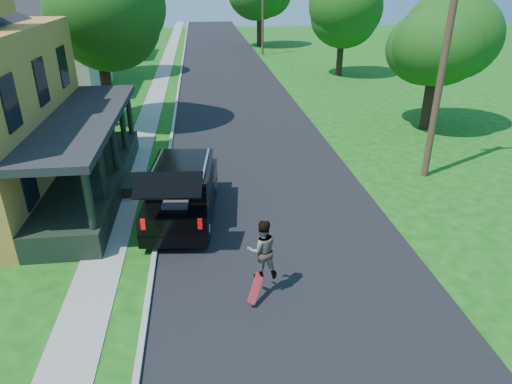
{
  "coord_description": "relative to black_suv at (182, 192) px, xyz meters",
  "views": [
    {
      "loc": [
        -2.37,
        -11.05,
        7.79
      ],
      "look_at": [
        -0.67,
        3.0,
        1.06
      ],
      "focal_mm": 32.0,
      "sensor_mm": 36.0,
      "label": 1
    }
  ],
  "objects": [
    {
      "name": "neighbor_house_far",
      "position": [
        -10.3,
        36.49,
        3.21
      ],
      "size": [
        12.78,
        12.78,
        8.3
      ],
      "color": "#A6A093",
      "rests_on": "ground"
    },
    {
      "name": "neighbor_house_mid",
      "position": [
        -10.3,
        20.49,
        3.21
      ],
      "size": [
        12.78,
        12.78,
        8.3
      ],
      "color": "#A6A093",
      "rests_on": "ground"
    },
    {
      "name": "street",
      "position": [
        3.2,
        16.49,
        -0.98
      ],
      "size": [
        8.0,
        120.0,
        0.02
      ],
      "primitive_type": "cube",
      "color": "black",
      "rests_on": "ground"
    },
    {
      "name": "tree_left_mid",
      "position": [
        -4.41,
        11.69,
        5.31
      ],
      "size": [
        6.87,
        6.91,
        9.63
      ],
      "rotation": [
        0.0,
        0.0,
        -0.15
      ],
      "color": "black",
      "rests_on": "ground"
    },
    {
      "name": "sidewalk",
      "position": [
        -2.4,
        16.49,
        -0.98
      ],
      "size": [
        1.3,
        120.0,
        0.03
      ],
      "primitive_type": "cube",
      "color": "gray",
      "rests_on": "ground"
    },
    {
      "name": "skateboard",
      "position": [
        1.98,
        -5.02,
        -0.56
      ],
      "size": [
        0.52,
        0.6,
        0.65
      ],
      "rotation": [
        0.0,
        0.0,
        -0.01
      ],
      "color": "#AA0E13",
      "rests_on": "ground"
    },
    {
      "name": "front_walk",
      "position": [
        -6.3,
        2.49,
        -0.98
      ],
      "size": [
        6.5,
        1.2,
        0.03
      ],
      "primitive_type": "cube",
      "color": "gray",
      "rests_on": "ground"
    },
    {
      "name": "tree_right_mid",
      "position": [
        12.63,
        24.11,
        4.6
      ],
      "size": [
        5.69,
        5.55,
        8.58
      ],
      "rotation": [
        0.0,
        0.0,
        0.03
      ],
      "color": "black",
      "rests_on": "ground"
    },
    {
      "name": "black_suv",
      "position": [
        0.0,
        0.0,
        0.0
      ],
      "size": [
        2.61,
        5.68,
        2.57
      ],
      "rotation": [
        0.0,
        0.0,
        -0.1
      ],
      "color": "black",
      "rests_on": "ground"
    },
    {
      "name": "curb",
      "position": [
        -0.85,
        16.49,
        -0.98
      ],
      "size": [
        0.15,
        120.0,
        0.12
      ],
      "primitive_type": "cube",
      "color": "#9F9F9A",
      "rests_on": "ground"
    },
    {
      "name": "utility_pole_near",
      "position": [
        10.2,
        2.49,
        4.49
      ],
      "size": [
        1.73,
        0.3,
        10.62
      ],
      "rotation": [
        0.0,
        0.0,
        0.08
      ],
      "color": "#3E2B1D",
      "rests_on": "ground"
    },
    {
      "name": "skateboarder",
      "position": [
        2.2,
        -4.6,
        0.37
      ],
      "size": [
        0.87,
        0.71,
        1.67
      ],
      "rotation": [
        0.0,
        0.0,
        3.23
      ],
      "color": "black",
      "rests_on": "ground"
    },
    {
      "name": "ground",
      "position": [
        3.2,
        -3.51,
        -0.98
      ],
      "size": [
        140.0,
        140.0,
        0.0
      ],
      "primitive_type": "plane",
      "color": "#114C0F",
      "rests_on": "ground"
    },
    {
      "name": "tree_right_near",
      "position": [
        13.17,
        8.92,
        4.07
      ],
      "size": [
        5.17,
        5.09,
        7.7
      ],
      "rotation": [
        0.0,
        0.0,
        -0.06
      ],
      "color": "black",
      "rests_on": "ground"
    },
    {
      "name": "utility_pole_far",
      "position": [
        7.7,
        36.29,
        2.99
      ],
      "size": [
        1.51,
        0.26,
        7.68
      ],
      "rotation": [
        0.0,
        0.0,
        0.06
      ],
      "color": "#3E2B1D",
      "rests_on": "ground"
    }
  ]
}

